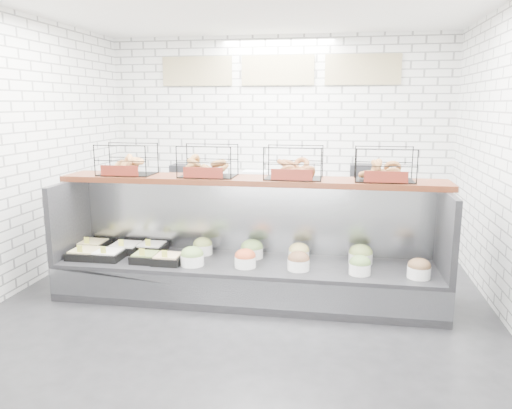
# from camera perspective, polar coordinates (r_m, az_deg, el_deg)

# --- Properties ---
(ground) EXTENTS (5.50, 5.50, 0.00)m
(ground) POSITION_cam_1_polar(r_m,az_deg,el_deg) (5.14, -1.69, -11.80)
(ground) COLOR black
(ground) RESTS_ON ground
(room_shell) EXTENTS (5.02, 5.51, 3.01)m
(room_shell) POSITION_cam_1_polar(r_m,az_deg,el_deg) (5.31, -0.52, 11.77)
(room_shell) COLOR silver
(room_shell) RESTS_ON ground
(display_case) EXTENTS (4.00, 0.90, 1.20)m
(display_case) POSITION_cam_1_polar(r_m,az_deg,el_deg) (5.34, -1.22, -7.11)
(display_case) COLOR black
(display_case) RESTS_ON ground
(bagel_shelf) EXTENTS (4.10, 0.50, 0.40)m
(bagel_shelf) POSITION_cam_1_polar(r_m,az_deg,el_deg) (5.27, -0.67, 4.27)
(bagel_shelf) COLOR #411B0E
(bagel_shelf) RESTS_ON display_case
(prep_counter) EXTENTS (4.00, 0.60, 1.20)m
(prep_counter) POSITION_cam_1_polar(r_m,az_deg,el_deg) (7.29, 2.02, -0.91)
(prep_counter) COLOR #93969B
(prep_counter) RESTS_ON ground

